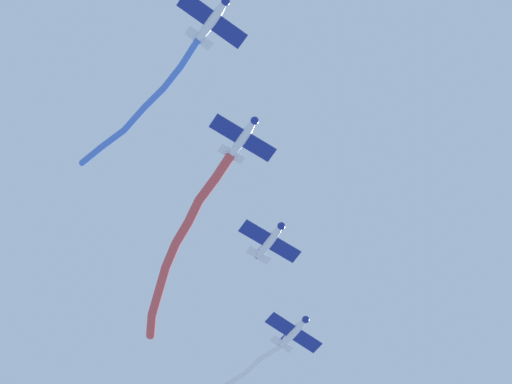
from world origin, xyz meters
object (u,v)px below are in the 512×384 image
at_px(airplane_lead, 212,20).
at_px(airplane_left_wing, 243,138).
at_px(airplane_slot, 293,332).
at_px(airplane_right_wing, 270,241).

xyz_separation_m(airplane_lead, airplane_left_wing, (-7.42, 9.34, 0.25)).
distance_m(airplane_lead, airplane_left_wing, 11.93).
bearing_deg(airplane_slot, airplane_lead, -50.57).
xyz_separation_m(airplane_lead, airplane_slot, (-22.25, 28.03, 0.75)).
bearing_deg(airplane_right_wing, airplane_lead, -46.76).
height_order(airplane_lead, airplane_left_wing, airplane_left_wing).
height_order(airplane_right_wing, airplane_slot, airplane_slot).
distance_m(airplane_right_wing, airplane_slot, 11.94).
height_order(airplane_lead, airplane_slot, airplane_slot).
bearing_deg(airplane_right_wing, airplane_left_wing, -46.77).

